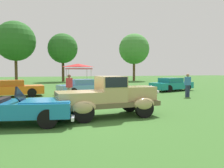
% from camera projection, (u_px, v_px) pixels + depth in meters
% --- Properties ---
extents(ground_plane, '(120.00, 120.00, 0.00)m').
position_uv_depth(ground_plane, '(97.00, 118.00, 9.06)').
color(ground_plane, '#386628').
extents(feature_pickup_truck, '(4.37, 2.01, 1.70)m').
position_uv_depth(feature_pickup_truck, '(109.00, 96.00, 9.31)').
color(feature_pickup_truck, brown).
rests_on(feature_pickup_truck, ground_plane).
extents(neighbor_convertible, '(4.49, 2.42, 1.40)m').
position_uv_depth(neighbor_convertible, '(17.00, 108.00, 8.02)').
color(neighbor_convertible, '#1E7AB7').
rests_on(neighbor_convertible, ground_plane).
extents(show_car_orange, '(4.49, 2.20, 1.22)m').
position_uv_depth(show_car_orange, '(12.00, 89.00, 16.28)').
color(show_car_orange, orange).
rests_on(show_car_orange, ground_plane).
extents(show_car_skyblue, '(4.35, 2.68, 1.22)m').
position_uv_depth(show_car_skyblue, '(84.00, 87.00, 17.77)').
color(show_car_skyblue, '#669EDB').
rests_on(show_car_skyblue, ground_plane).
extents(show_car_teal, '(4.70, 2.95, 1.22)m').
position_uv_depth(show_car_teal, '(172.00, 84.00, 20.93)').
color(show_car_teal, teal).
rests_on(show_car_teal, ground_plane).
extents(spectator_near_truck, '(0.40, 0.47, 1.69)m').
position_uv_depth(spectator_near_truck, '(69.00, 87.00, 14.04)').
color(spectator_near_truck, '#9E998E').
rests_on(spectator_near_truck, ground_plane).
extents(spectator_between_cars, '(0.42, 0.28, 1.69)m').
position_uv_depth(spectator_between_cars, '(188.00, 84.00, 16.09)').
color(spectator_between_cars, '#283351').
rests_on(spectator_between_cars, ground_plane).
extents(canopy_tent_left_field, '(2.85, 2.85, 2.71)m').
position_uv_depth(canopy_tent_left_field, '(78.00, 66.00, 26.39)').
color(canopy_tent_left_field, '#B7B7BC').
rests_on(canopy_tent_left_field, ground_plane).
extents(treeline_far_left, '(6.24, 6.24, 9.63)m').
position_uv_depth(treeline_far_left, '(15.00, 41.00, 35.00)').
color(treeline_far_left, brown).
rests_on(treeline_far_left, ground_plane).
extents(treeline_mid_left, '(4.99, 4.99, 8.10)m').
position_uv_depth(treeline_mid_left, '(63.00, 48.00, 37.40)').
color(treeline_mid_left, '#47331E').
rests_on(treeline_mid_left, ground_plane).
extents(treeline_center, '(5.51, 5.51, 8.54)m').
position_uv_depth(treeline_center, '(134.00, 49.00, 40.42)').
color(treeline_center, brown).
rests_on(treeline_center, ground_plane).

